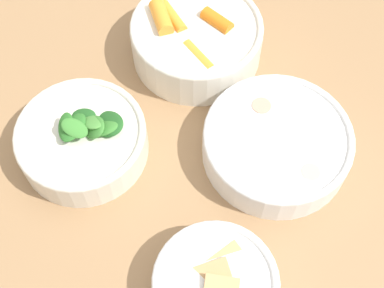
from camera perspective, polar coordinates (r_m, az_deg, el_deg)
The scene contains 6 objects.
ground_plane at distance 1.42m, azimuth 0.81°, elevation -14.45°, with size 10.00×10.00×0.00m, color gray.
dining_table at distance 0.83m, azimuth 1.35°, elevation -2.79°, with size 1.26×1.02×0.73m.
bowl_carrots at distance 0.80m, azimuth 0.45°, elevation 11.17°, with size 0.19×0.19×0.08m.
bowl_greens at distance 0.73m, azimuth -11.59°, elevation 0.52°, with size 0.17×0.17×0.08m.
bowl_beans_hotdog at distance 0.72m, azimuth 9.01°, elevation -0.04°, with size 0.20×0.20×0.05m.
bowl_cookies at distance 0.64m, azimuth 2.56°, elevation -14.83°, with size 0.15×0.15×0.05m.
Camera 1 is at (0.21, -0.31, 1.37)m, focal length 50.00 mm.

